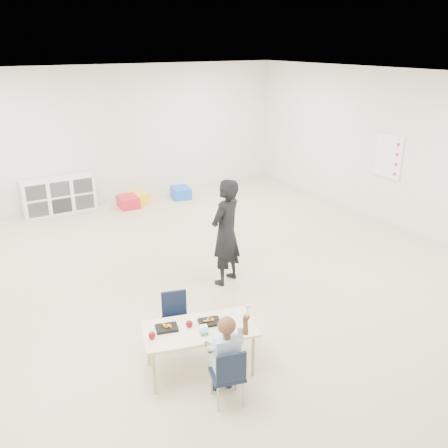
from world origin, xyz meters
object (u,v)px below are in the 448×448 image
child (227,358)px  cubby_shelf (59,195)px  table (200,349)px  adult (226,232)px  chair_near (227,373)px

child → cubby_shelf: (-0.08, 6.36, -0.14)m
table → adult: 2.05m
chair_near → adult: 2.46m
child → cubby_shelf: size_ratio=0.70×
chair_near → child: 0.18m
table → chair_near: bearing=-73.4°
child → adult: size_ratio=0.65×
child → cubby_shelf: child is taller
chair_near → child: child is taller
chair_near → table: bearing=106.6°
table → chair_near: 0.53m
adult → child: bearing=35.3°
cubby_shelf → adult: (1.32, -4.28, 0.41)m
table → chair_near: chair_near is taller
child → adult: 2.43m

